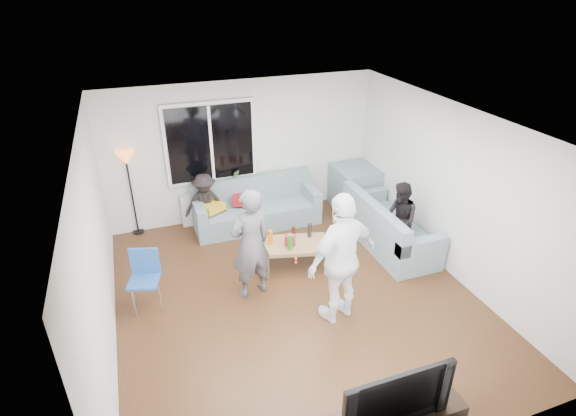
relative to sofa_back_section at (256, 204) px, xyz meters
name	(u,v)px	position (x,y,z in m)	size (l,w,h in m)	color
floor	(295,297)	(-0.08, -2.27, -0.45)	(5.00, 5.50, 0.04)	#56351C
ceiling	(297,123)	(-0.08, -2.27, 2.20)	(5.00, 5.50, 0.04)	white
wall_back	(243,150)	(-0.08, 0.50, 0.88)	(5.00, 0.04, 2.60)	silver
wall_front	(415,371)	(-0.08, -5.04, 0.88)	(5.00, 0.04, 2.60)	silver
wall_left	(95,254)	(-2.60, -2.27, 0.88)	(0.04, 5.50, 2.60)	silver
wall_right	(453,191)	(2.44, -2.27, 0.88)	(0.04, 5.50, 2.60)	silver
window_frame	(211,143)	(-0.68, 0.42, 1.12)	(1.62, 0.06, 1.47)	white
window_glass	(211,143)	(-0.68, 0.38, 1.12)	(1.50, 0.02, 1.35)	black
window_mullion	(211,144)	(-0.68, 0.37, 1.12)	(0.05, 0.03, 1.35)	white
radiator	(216,206)	(-0.68, 0.38, -0.11)	(1.30, 0.12, 0.62)	silver
potted_plant	(234,179)	(-0.31, 0.35, 0.39)	(0.21, 0.17, 0.39)	#305C24
vase	(204,189)	(-0.88, 0.35, 0.28)	(0.16, 0.16, 0.16)	white
sofa_back_section	(256,204)	(0.00, 0.00, 0.00)	(2.30, 0.85, 0.85)	slate
sofa_right_section	(390,223)	(1.94, -1.48, 0.00)	(0.85, 2.00, 0.85)	slate
sofa_corner	(356,187)	(2.07, 0.00, 0.00)	(0.85, 0.85, 0.85)	slate
cushion_yellow	(212,207)	(-0.82, -0.02, 0.09)	(0.38, 0.32, 0.14)	gold
cushion_red	(242,200)	(-0.25, 0.06, 0.09)	(0.36, 0.30, 0.13)	maroon
coffee_table	(293,254)	(0.17, -1.49, -0.22)	(1.10, 0.60, 0.40)	#A37B4F
pitcher	(290,240)	(0.11, -1.51, 0.06)	(0.17, 0.17, 0.17)	maroon
side_chair	(144,282)	(-2.13, -1.77, 0.01)	(0.40, 0.40, 0.86)	#2554A0
floor_lamp	(132,194)	(-2.13, 0.43, 0.36)	(0.32, 0.32, 1.56)	orange
player_left	(251,244)	(-0.65, -1.97, 0.42)	(0.62, 0.40, 1.69)	#4F4F54
player_right	(342,259)	(0.34, -2.85, 0.51)	(1.10, 0.46, 1.87)	white
spectator_right	(400,219)	(1.94, -1.74, 0.21)	(0.62, 0.48, 1.27)	black
spectator_back	(205,204)	(-0.93, 0.03, 0.14)	(0.73, 0.42, 1.13)	black
television	(392,391)	(-0.07, -4.77, 0.34)	(1.12, 0.15, 0.65)	black
bottle_b	(290,242)	(0.06, -1.64, 0.11)	(0.08, 0.08, 0.26)	#1A9225
bottle_e	(310,230)	(0.50, -1.38, 0.09)	(0.07, 0.07, 0.24)	black
bottle_a	(270,237)	(-0.17, -1.38, 0.09)	(0.07, 0.07, 0.24)	orange
bottle_c	(293,232)	(0.24, -1.31, 0.07)	(0.07, 0.07, 0.19)	#32180B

